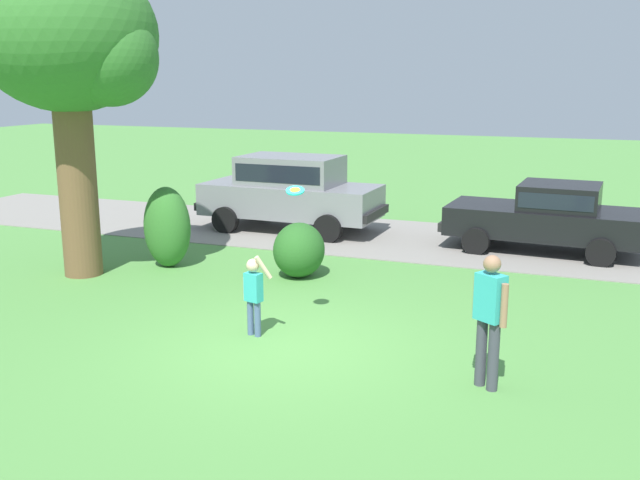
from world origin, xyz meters
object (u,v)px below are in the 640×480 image
Objects in this scene: child_thrower at (254,290)px; adult_onlooker at (489,314)px; parked_suv at (291,189)px; parked_sedan at (548,215)px; frisbee at (295,191)px; oak_tree_large at (73,47)px.

adult_onlooker is at bearing -10.25° from child_thrower.
parked_suv reaches higher than adult_onlooker.
child_thrower is 0.74× the size of adult_onlooker.
parked_sedan is 6.32m from parked_suv.
oak_tree_large is at bearing 163.69° from frisbee.
adult_onlooker is at bearing -17.87° from oak_tree_large.
parked_sedan is 2.58× the size of adult_onlooker.
frisbee is at bearing -116.20° from parked_sedan.
frisbee reaches higher than parked_suv.
parked_suv is at bearing 109.00° from child_thrower.
child_thrower is (4.67, -2.01, -3.71)m from oak_tree_large.
child_thrower is at bearing -133.50° from frisbee.
oak_tree_large is 4.73× the size of child_thrower.
oak_tree_large is 6.29m from child_thrower.
parked_suv is (2.16, 5.28, -3.35)m from oak_tree_large.
oak_tree_large is 1.35× the size of parked_sedan.
adult_onlooker is (8.26, -2.66, -3.44)m from oak_tree_large.
frisbee is at bearing -66.21° from parked_suv.
parked_suv is at bearing 179.58° from parked_sedan.
parked_sedan is 0.95× the size of parked_suv.
child_thrower is (2.51, -7.30, -0.36)m from parked_suv.
parked_sedan is 3.50× the size of child_thrower.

